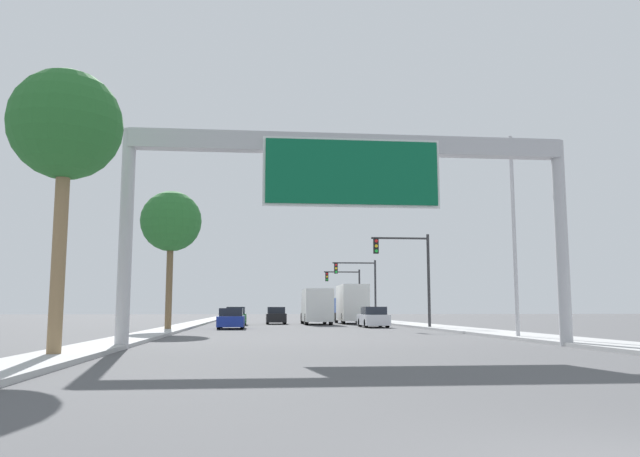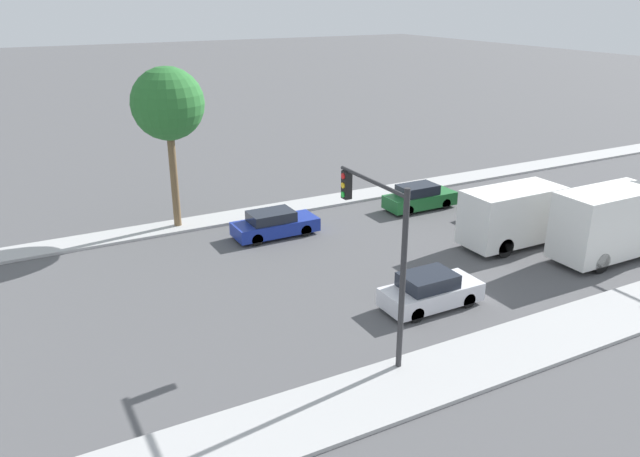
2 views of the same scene
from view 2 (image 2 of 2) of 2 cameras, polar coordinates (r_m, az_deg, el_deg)
median_strip_left at (r=48.17m, az=16.81°, el=5.08°), size 2.00×120.00×0.15m
car_far_right at (r=38.04m, az=16.45°, el=2.07°), size 1.77×4.23×1.54m
car_near_left at (r=26.48m, az=10.05°, el=-5.64°), size 1.81×4.29×1.53m
car_far_left at (r=38.33m, az=9.07°, el=2.82°), size 1.71×4.47×1.54m
car_near_center at (r=33.66m, az=-4.19°, el=0.40°), size 1.79×4.59×1.43m
truck_box_primary at (r=33.95m, az=17.96°, el=1.19°), size 2.36×7.38×3.08m
truck_box_secondary at (r=33.76m, az=25.38°, el=0.46°), size 2.36×7.39×3.56m
traffic_light_near_intersection at (r=21.40m, az=5.76°, el=-1.08°), size 4.16×0.32×6.62m
palm_tree_background at (r=34.17m, az=-13.75°, el=10.93°), size 3.85×3.85×8.86m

